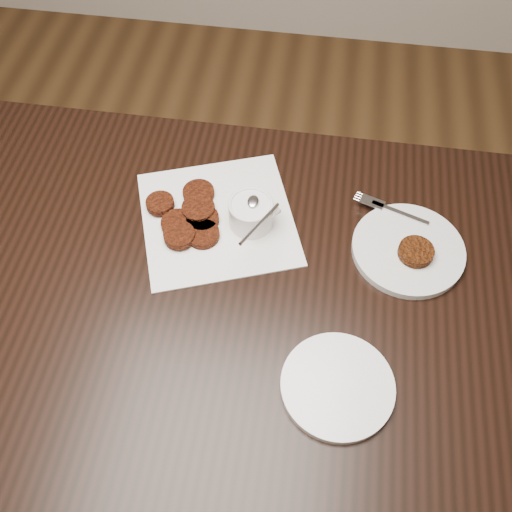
{
  "coord_description": "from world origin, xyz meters",
  "views": [
    {
      "loc": [
        0.24,
        -0.47,
        1.7
      ],
      "look_at": [
        0.15,
        0.13,
        0.8
      ],
      "focal_mm": 39.76,
      "sensor_mm": 36.0,
      "label": 1
    }
  ],
  "objects": [
    {
      "name": "floor",
      "position": [
        0.0,
        0.0,
        0.0
      ],
      "size": [
        4.0,
        4.0,
        0.0
      ],
      "primitive_type": "plane",
      "color": "brown",
      "rests_on": "ground"
    },
    {
      "name": "table",
      "position": [
        0.06,
        0.04,
        0.38
      ],
      "size": [
        1.53,
        0.98,
        0.75
      ],
      "primitive_type": "cube",
      "color": "black",
      "rests_on": "floor"
    },
    {
      "name": "napkin",
      "position": [
        0.05,
        0.24,
        0.75
      ],
      "size": [
        0.4,
        0.4,
        0.0
      ],
      "primitive_type": "cube",
      "rotation": [
        0.0,
        0.0,
        0.35
      ],
      "color": "white",
      "rests_on": "table"
    },
    {
      "name": "sauce_ramekin",
      "position": [
        0.12,
        0.24,
        0.82
      ],
      "size": [
        0.14,
        0.14,
        0.13
      ],
      "primitive_type": null,
      "rotation": [
        0.0,
        0.0,
        0.22
      ],
      "color": "white",
      "rests_on": "napkin"
    },
    {
      "name": "patty_cluster",
      "position": [
        -0.01,
        0.23,
        0.77
      ],
      "size": [
        0.25,
        0.25,
        0.02
      ],
      "primitive_type": null,
      "rotation": [
        0.0,
        0.0,
        -0.12
      ],
      "color": "#5B200C",
      "rests_on": "napkin"
    },
    {
      "name": "plate_with_patty",
      "position": [
        0.44,
        0.22,
        0.77
      ],
      "size": [
        0.29,
        0.29,
        0.03
      ],
      "primitive_type": null,
      "rotation": [
        0.0,
        0.0,
        -0.33
      ],
      "color": "silver",
      "rests_on": "table"
    },
    {
      "name": "plate_empty",
      "position": [
        0.32,
        -0.09,
        0.76
      ],
      "size": [
        0.21,
        0.21,
        0.01
      ],
      "primitive_type": "cylinder",
      "rotation": [
        0.0,
        0.0,
        0.09
      ],
      "color": "white",
      "rests_on": "table"
    }
  ]
}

